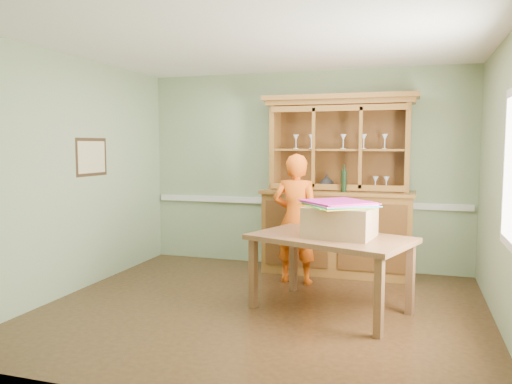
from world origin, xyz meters
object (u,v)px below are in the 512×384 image
(cardboard_box, at_px, (340,222))
(person, at_px, (296,219))
(dining_table, at_px, (330,245))
(china_hutch, at_px, (337,211))

(cardboard_box, distance_m, person, 1.17)
(dining_table, bearing_deg, china_hutch, 115.55)
(china_hutch, height_order, person, china_hutch)
(cardboard_box, bearing_deg, person, 125.30)
(china_hutch, xyz_separation_m, person, (-0.41, -0.64, -0.02))
(china_hutch, height_order, cardboard_box, china_hutch)
(china_hutch, height_order, dining_table, china_hutch)
(china_hutch, relative_size, cardboard_box, 3.59)
(dining_table, bearing_deg, cardboard_box, 15.57)
(china_hutch, xyz_separation_m, dining_table, (0.17, -1.58, -0.14))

